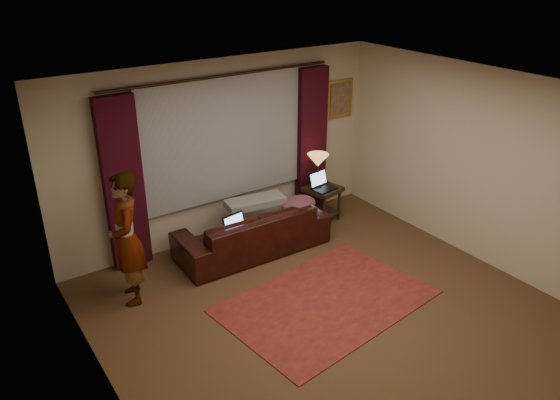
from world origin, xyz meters
The scene contains 20 objects.
floor centered at (0.00, 0.00, -0.01)m, with size 5.00×5.00×0.01m, color #533822.
ceiling centered at (0.00, 0.00, 2.60)m, with size 5.00×5.00×0.02m, color silver.
wall_back centered at (0.00, 2.50, 1.30)m, with size 5.00×0.02×2.60m, color beige.
wall_front centered at (0.00, -2.50, 1.30)m, with size 5.00×0.02×2.60m, color beige.
wall_left centered at (-2.50, 0.00, 1.30)m, with size 0.02×5.00×2.60m, color beige.
wall_right centered at (2.50, 0.00, 1.30)m, with size 0.02×5.00×2.60m, color beige.
sheer_curtain centered at (0.00, 2.44, 1.50)m, with size 2.50×0.05×1.80m, color gray.
drape_left centered at (-1.50, 2.39, 1.18)m, with size 0.50×0.14×2.30m, color #320814.
drape_right centered at (1.50, 2.39, 1.18)m, with size 0.50×0.14×2.30m, color #320814.
curtain_rod centered at (0.00, 2.39, 2.38)m, with size 0.04×0.04×3.40m, color black.
picture_frame centered at (2.10, 2.47, 1.75)m, with size 0.50×0.04×0.60m, color #BD8E35.
sofa centered at (0.03, 1.79, 0.43)m, with size 2.15×0.93×0.87m, color black.
throw_blanket centered at (0.22, 1.99, 0.88)m, with size 0.85×0.34×0.10m, color gray.
clothing_pile centered at (0.77, 1.72, 0.55)m, with size 0.54×0.42×0.23m, color brown.
laptop_sofa centered at (-0.27, 1.60, 0.56)m, with size 0.35×0.38×0.25m, color black, non-canonical shape.
area_rug centered at (0.13, 0.23, 0.01)m, with size 2.47×1.65×0.01m, color maroon.
end_table centered at (1.45, 2.00, 0.28)m, with size 0.48×0.48×0.56m, color black.
tiffany_lamp centered at (1.41, 2.09, 0.82)m, with size 0.33×0.33×0.53m, color #A1903B, non-canonical shape.
laptop_table centered at (1.42, 1.94, 0.69)m, with size 0.36×0.39×0.26m, color black, non-canonical shape.
person centered at (-1.78, 1.62, 0.83)m, with size 0.48×0.48×1.65m, color gray.
Camera 1 is at (-3.45, -4.00, 3.91)m, focal length 35.00 mm.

